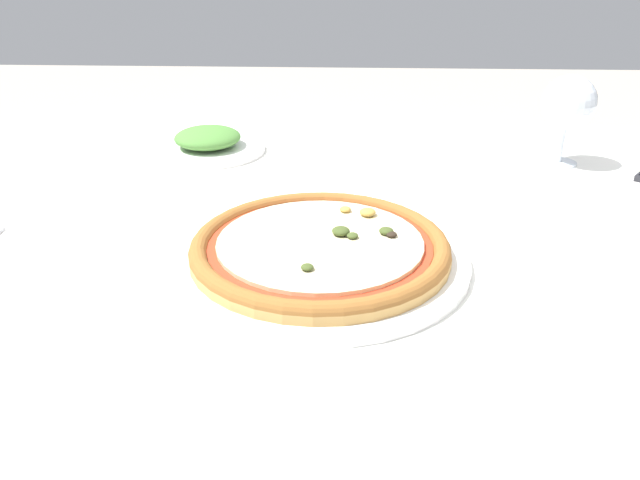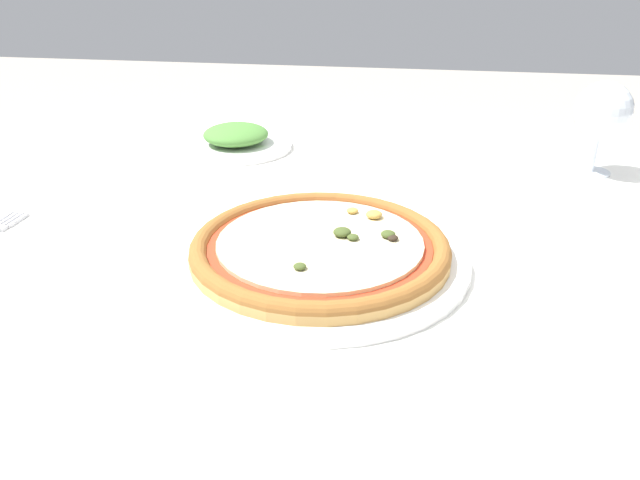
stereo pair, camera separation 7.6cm
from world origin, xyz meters
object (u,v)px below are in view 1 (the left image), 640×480
object	(u,v)px
wine_glass_far_left	(569,104)
side_plate	(208,143)
dining_table	(378,297)
pizza_plate	(320,250)

from	to	relation	value
wine_glass_far_left	side_plate	distance (m)	0.64
dining_table	side_plate	bearing A→B (deg)	127.69
wine_glass_far_left	side_plate	xyz separation A→B (m)	(-0.63, 0.04, -0.09)
dining_table	side_plate	size ratio (longest dim) A/B	6.49
pizza_plate	wine_glass_far_left	distance (m)	0.57
wine_glass_far_left	dining_table	bearing A→B (deg)	-133.13
wine_glass_far_left	pizza_plate	bearing A→B (deg)	-136.30
dining_table	wine_glass_far_left	distance (m)	0.51
wine_glass_far_left	side_plate	size ratio (longest dim) A/B	0.74
wine_glass_far_left	side_plate	world-z (taller)	wine_glass_far_left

